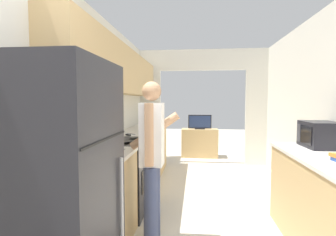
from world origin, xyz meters
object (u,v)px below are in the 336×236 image
television (200,122)px  knife (129,135)px  range_oven (122,176)px  person (152,160)px  microwave (320,135)px  tv_cabinet (200,143)px  refrigerator (50,197)px

television → knife: television is taller
range_oven → person: person is taller
person → television: size_ratio=2.80×
person → television: (0.51, 4.04, 0.03)m
microwave → tv_cabinet: bearing=109.0°
microwave → tv_cabinet: (-1.23, 3.57, -0.69)m
person → microwave: size_ratio=3.53×
tv_cabinet → microwave: bearing=-71.0°
microwave → tv_cabinet: microwave is taller
television → tv_cabinet: bearing=90.0°
knife → person: bearing=-112.4°
range_oven → tv_cabinet: 3.49m
microwave → television: size_ratio=0.79×
tv_cabinet → knife: (-1.06, -2.79, 0.56)m
microwave → television: 3.74m
range_oven → knife: size_ratio=3.33×
range_oven → microwave: 2.34m
person → knife: 1.41m
person → knife: bearing=23.7°
person → knife: size_ratio=5.06×
person → tv_cabinet: person is taller
range_oven → microwave: (2.25, -0.23, 0.58)m
refrigerator → knife: (-0.09, 2.25, 0.09)m
knife → tv_cabinet: bearing=23.6°
refrigerator → knife: bearing=92.3°
refrigerator → television: size_ratio=2.90×
person → knife: (-0.55, 1.30, 0.06)m
range_oven → person: bearing=-55.4°
refrigerator → range_oven: 1.74m
person → microwave: person is taller
tv_cabinet → television: size_ratio=1.58×
television → microwave: bearing=-70.8°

